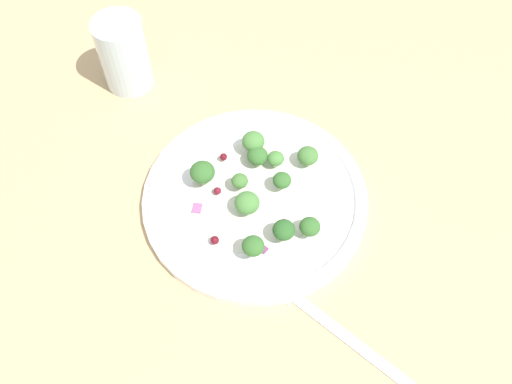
{
  "coord_description": "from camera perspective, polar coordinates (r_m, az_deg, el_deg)",
  "views": [
    {
      "loc": [
        10.67,
        33.25,
        56.61
      ],
      "look_at": [
        1.5,
        0.43,
        2.7
      ],
      "focal_mm": 38.71,
      "sensor_mm": 36.0,
      "label": 1
    }
  ],
  "objects": [
    {
      "name": "broccoli_floret_7",
      "position": [
        0.67,
        -0.1,
        5.27
      ],
      "size": [
        2.77,
        2.77,
        2.8
      ],
      "color": "#8EB77A",
      "rests_on": "plate"
    },
    {
      "name": "broccoli_floret_6",
      "position": [
        0.65,
        -5.56,
        2.02
      ],
      "size": [
        2.94,
        2.94,
        2.98
      ],
      "color": "#8EB77A",
      "rests_on": "plate"
    },
    {
      "name": "broccoli_floret_5",
      "position": [
        0.64,
        2.7,
        1.19
      ],
      "size": [
        2.18,
        2.18,
        2.2
      ],
      "color": "#9EC684",
      "rests_on": "plate"
    },
    {
      "name": "onion_bit_3",
      "position": [
        0.64,
        -6.09,
        -1.71
      ],
      "size": [
        1.47,
        1.61,
        0.32
      ],
      "primitive_type": "cube",
      "rotation": [
        0.0,
        0.0,
        2.73
      ],
      "color": "#A35B93",
      "rests_on": "plate"
    },
    {
      "name": "plate",
      "position": [
        0.65,
        0.0,
        -0.86
      ],
      "size": [
        26.7,
        26.7,
        1.7
      ],
      "color": "white",
      "rests_on": "ground_plane"
    },
    {
      "name": "broccoli_floret_3",
      "position": [
        0.6,
        -0.3,
        -5.63
      ],
      "size": [
        2.47,
        2.47,
        2.5
      ],
      "color": "#ADD18E",
      "rests_on": "plate"
    },
    {
      "name": "water_glass",
      "position": [
        0.77,
        -13.52,
        13.71
      ],
      "size": [
        6.48,
        6.48,
        10.17
      ],
      "primitive_type": "cylinder",
      "color": "silver",
      "rests_on": "ground_plane"
    },
    {
      "name": "broccoli_floret_2",
      "position": [
        0.66,
        0.23,
        3.75
      ],
      "size": [
        2.53,
        2.53,
        2.56
      ],
      "color": "#ADD18E",
      "rests_on": "plate"
    },
    {
      "name": "broccoli_floret_10",
      "position": [
        0.66,
        2.04,
        3.46
      ],
      "size": [
        2.03,
        2.03,
        2.06
      ],
      "color": "#9EC684",
      "rests_on": "plate"
    },
    {
      "name": "onion_bit_0",
      "position": [
        0.63,
        2.97,
        -3.38
      ],
      "size": [
        1.4,
        1.49,
        0.42
      ],
      "primitive_type": "cube",
      "rotation": [
        0.0,
        0.0,
        0.93
      ],
      "color": "#934C84",
      "rests_on": "plate"
    },
    {
      "name": "cranberry_0",
      "position": [
        0.62,
        -4.29,
        -4.98
      ],
      "size": [
        0.98,
        0.98,
        0.98
      ],
      "primitive_type": "sphere",
      "color": "maroon",
      "rests_on": "plate"
    },
    {
      "name": "cranberry_3",
      "position": [
        0.65,
        -4.01,
        0.12
      ],
      "size": [
        0.88,
        0.88,
        0.88
      ],
      "primitive_type": "sphere",
      "color": "maroon",
      "rests_on": "plate"
    },
    {
      "name": "onion_bit_2",
      "position": [
        0.66,
        -5.75,
        1.73
      ],
      "size": [
        1.04,
        1.33,
        0.37
      ],
      "primitive_type": "cube",
      "rotation": [
        0.0,
        0.0,
        1.5
      ],
      "color": "#A35B93",
      "rests_on": "plate"
    },
    {
      "name": "broccoli_floret_4",
      "position": [
        0.64,
        -1.69,
        1.13
      ],
      "size": [
        1.96,
        1.96,
        1.98
      ],
      "color": "#9EC684",
      "rests_on": "plate"
    },
    {
      "name": "broccoli_floret_9",
      "position": [
        0.67,
        5.37,
        3.72
      ],
      "size": [
        2.56,
        2.56,
        2.6
      ],
      "color": "#8EB77A",
      "rests_on": "plate"
    },
    {
      "name": "dressing_pool",
      "position": [
        0.65,
        0.0,
        -0.66
      ],
      "size": [
        15.49,
        15.49,
        0.2
      ],
      "primitive_type": "cylinder",
      "color": "white",
      "rests_on": "plate"
    },
    {
      "name": "ground_plane",
      "position": [
        0.67,
        1.13,
        -1.09
      ],
      "size": [
        180.0,
        180.0,
        2.0
      ],
      "primitive_type": "cube",
      "color": "tan"
    },
    {
      "name": "broccoli_floret_0",
      "position": [
        0.63,
        -0.93,
        -1.16
      ],
      "size": [
        2.87,
        2.87,
        2.91
      ],
      "color": "#ADD18E",
      "rests_on": "plate"
    },
    {
      "name": "broccoli_floret_1",
      "position": [
        0.61,
        5.58,
        -3.61
      ],
      "size": [
        2.36,
        2.36,
        2.39
      ],
      "color": "#ADD18E",
      "rests_on": "plate"
    },
    {
      "name": "cranberry_2",
      "position": [
        0.68,
        0.3,
        3.69
      ],
      "size": [
        0.87,
        0.87,
        0.87
      ],
      "primitive_type": "sphere",
      "color": "maroon",
      "rests_on": "plate"
    },
    {
      "name": "broccoli_floret_8",
      "position": [
        0.61,
        2.88,
        -3.97
      ],
      "size": [
        2.52,
        2.52,
        2.55
      ],
      "color": "#ADD18E",
      "rests_on": "plate"
    },
    {
      "name": "cranberry_1",
      "position": [
        0.66,
        -1.31,
        1.03
      ],
      "size": [
        0.83,
        0.83,
        0.83
      ],
      "primitive_type": "sphere",
      "color": "maroon",
      "rests_on": "plate"
    },
    {
      "name": "fork",
      "position": [
        0.6,
        7.52,
        -13.28
      ],
      "size": [
        12.0,
        16.36,
        0.5
      ],
      "color": "silver",
      "rests_on": "ground_plane"
    },
    {
      "name": "onion_bit_1",
      "position": [
        0.61,
        0.72,
        -5.92
      ],
      "size": [
        1.24,
        1.26,
        0.32
      ],
      "primitive_type": "cube",
      "rotation": [
        0.0,
        0.0,
        0.64
      ],
      "color": "#843D75",
      "rests_on": "plate"
    },
    {
      "name": "cranberry_4",
      "position": [
        0.67,
        -3.38,
        3.65
      ],
      "size": [
        0.9,
        0.9,
        0.9
      ],
      "primitive_type": "sphere",
      "color": "maroon",
      "rests_on": "plate"
    }
  ]
}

